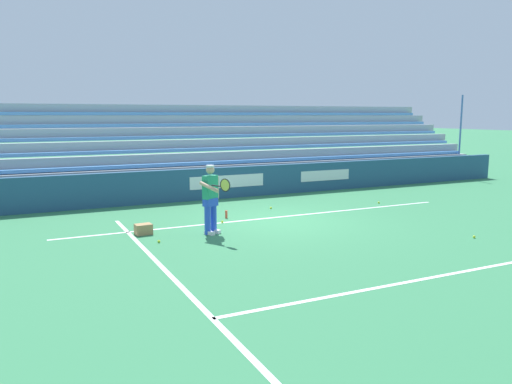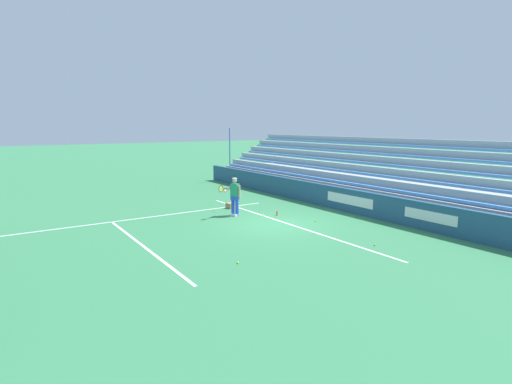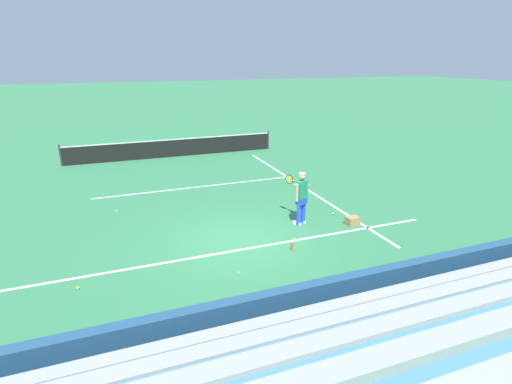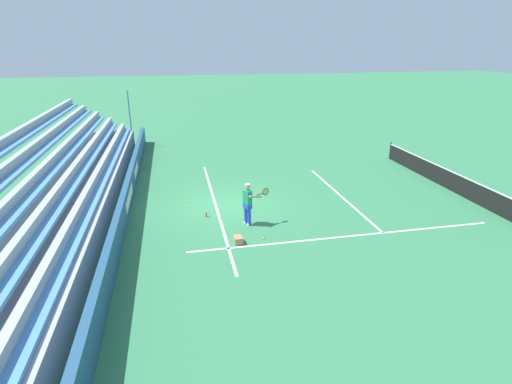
% 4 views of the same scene
% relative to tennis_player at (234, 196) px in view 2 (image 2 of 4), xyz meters
% --- Properties ---
extents(ground_plane, '(160.00, 160.00, 0.00)m').
position_rel_tennis_player_xyz_m(ground_plane, '(-2.26, -0.57, -0.89)').
color(ground_plane, '#337A4C').
extents(court_baseline_white, '(12.00, 0.10, 0.01)m').
position_rel_tennis_player_xyz_m(court_baseline_white, '(-2.26, -1.07, -0.89)').
color(court_baseline_white, white).
rests_on(court_baseline_white, ground).
extents(court_sideline_white, '(0.10, 12.00, 0.01)m').
position_rel_tennis_player_xyz_m(court_sideline_white, '(1.85, 3.43, -0.89)').
color(court_sideline_white, white).
rests_on(court_sideline_white, ground).
extents(court_service_line_white, '(8.22, 0.10, 0.01)m').
position_rel_tennis_player_xyz_m(court_service_line_white, '(-2.26, 4.93, -0.89)').
color(court_service_line_white, white).
rests_on(court_service_line_white, ground).
extents(back_wall_sponsor_board, '(26.72, 0.25, 1.10)m').
position_rel_tennis_player_xyz_m(back_wall_sponsor_board, '(-2.27, -4.89, -0.34)').
color(back_wall_sponsor_board, navy).
rests_on(back_wall_sponsor_board, ground).
extents(bleacher_stand, '(25.38, 4.00, 3.85)m').
position_rel_tennis_player_xyz_m(bleacher_stand, '(-2.26, -7.52, -0.10)').
color(bleacher_stand, '#9EA3A8').
rests_on(bleacher_stand, ground).
extents(tennis_player, '(0.57, 1.07, 1.71)m').
position_rel_tennis_player_xyz_m(tennis_player, '(0.00, 0.00, 0.00)').
color(tennis_player, blue).
rests_on(tennis_player, ground).
extents(ball_box_cardboard, '(0.42, 0.33, 0.26)m').
position_rel_tennis_player_xyz_m(ball_box_cardboard, '(1.54, -0.67, -0.76)').
color(ball_box_cardboard, '#A87F51').
rests_on(ball_box_cardboard, ground).
extents(tennis_ball_stray_back, '(0.07, 0.07, 0.07)m').
position_rel_tennis_player_xyz_m(tennis_ball_stray_back, '(-6.58, -1.61, -0.86)').
color(tennis_ball_stray_back, '#CCE533').
rests_on(tennis_ball_stray_back, ground).
extents(tennis_ball_by_box, '(0.07, 0.07, 0.07)m').
position_rel_tennis_player_xyz_m(tennis_ball_by_box, '(-2.87, -2.31, -0.86)').
color(tennis_ball_by_box, '#CCE533').
rests_on(tennis_ball_by_box, ground).
extents(tennis_ball_far_left, '(0.07, 0.07, 0.07)m').
position_rel_tennis_player_xyz_m(tennis_ball_far_left, '(-0.71, -1.05, -0.86)').
color(tennis_ball_far_left, '#CCE533').
rests_on(tennis_ball_far_left, ground).
extents(tennis_ball_midcourt, '(0.07, 0.07, 0.07)m').
position_rel_tennis_player_xyz_m(tennis_ball_midcourt, '(-5.52, 3.17, -0.86)').
color(tennis_ball_midcourt, '#CCE533').
rests_on(tennis_ball_midcourt, ground).
extents(tennis_ball_on_baseline, '(0.07, 0.07, 0.07)m').
position_rel_tennis_player_xyz_m(tennis_ball_on_baseline, '(1.41, 0.31, -0.86)').
color(tennis_ball_on_baseline, '#CCE533').
rests_on(tennis_ball_on_baseline, ground).
extents(water_bottle, '(0.07, 0.07, 0.22)m').
position_rel_tennis_player_xyz_m(water_bottle, '(-1.06, -1.60, -0.78)').
color(water_bottle, '#EA4C33').
rests_on(water_bottle, ground).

